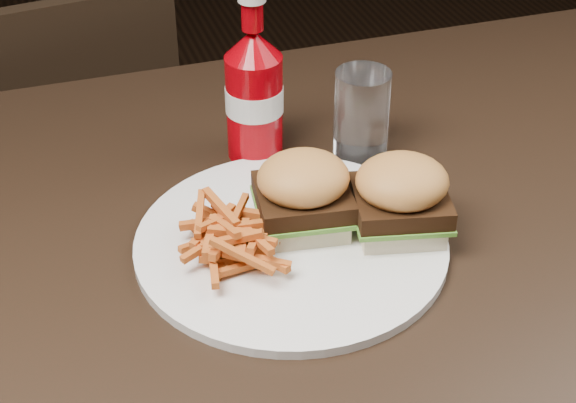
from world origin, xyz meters
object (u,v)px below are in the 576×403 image
object	(u,v)px
plate	(291,243)
tumbler	(362,112)
dining_table	(345,230)
ketchup_bottle	(255,109)
chair_far	(60,182)

from	to	relation	value
plate	tumbler	world-z (taller)	tumbler
dining_table	tumbler	world-z (taller)	tumbler
ketchup_bottle	tumbler	world-z (taller)	ketchup_bottle
dining_table	chair_far	size ratio (longest dim) A/B	3.21
chair_far	tumbler	xyz separation A→B (m)	(0.34, -0.54, 0.38)
dining_table	chair_far	xyz separation A→B (m)	(-0.28, 0.65, -0.30)
ketchup_bottle	chair_far	bearing A→B (deg)	113.90
dining_table	chair_far	world-z (taller)	dining_table
ketchup_bottle	tumbler	xyz separation A→B (m)	(0.12, -0.04, -0.01)
chair_far	tumbler	bearing A→B (deg)	114.20
dining_table	tumbler	distance (m)	0.15
plate	tumbler	distance (m)	0.20
plate	tumbler	size ratio (longest dim) A/B	3.17
dining_table	plate	size ratio (longest dim) A/B	3.77
chair_far	ketchup_bottle	bearing A→B (deg)	105.91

